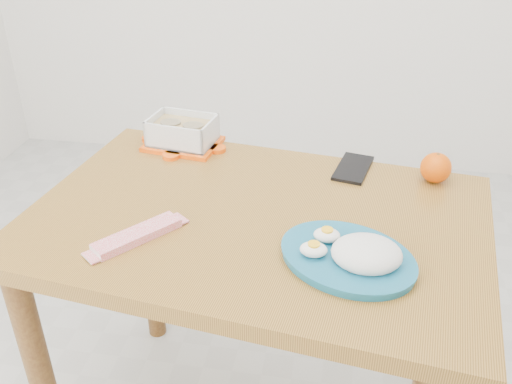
% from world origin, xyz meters
% --- Properties ---
extents(dining_table, '(1.11, 0.82, 0.75)m').
position_xyz_m(dining_table, '(-0.08, -0.01, 0.63)').
color(dining_table, '#A2702E').
rests_on(dining_table, ground).
extents(food_container, '(0.22, 0.18, 0.08)m').
position_xyz_m(food_container, '(-0.34, 0.31, 0.79)').
color(food_container, '#FF5507').
rests_on(food_container, dining_table).
extents(orange_fruit, '(0.08, 0.08, 0.08)m').
position_xyz_m(orange_fruit, '(0.33, 0.22, 0.79)').
color(orange_fruit, orange).
rests_on(orange_fruit, dining_table).
extents(rice_plate, '(0.38, 0.38, 0.08)m').
position_xyz_m(rice_plate, '(0.14, -0.16, 0.77)').
color(rice_plate, '#165F7E').
rests_on(rice_plate, dining_table).
extents(candy_bar, '(0.16, 0.18, 0.02)m').
position_xyz_m(candy_bar, '(-0.31, -0.15, 0.76)').
color(candy_bar, red).
rests_on(candy_bar, dining_table).
extents(smartphone, '(0.11, 0.17, 0.01)m').
position_xyz_m(smartphone, '(0.13, 0.24, 0.75)').
color(smartphone, black).
rests_on(smartphone, dining_table).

